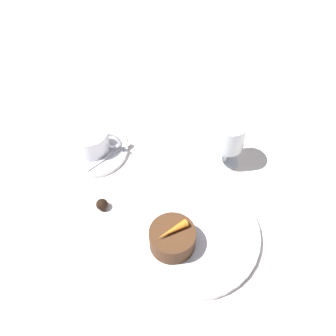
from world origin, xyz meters
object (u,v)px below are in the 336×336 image
(dessert_cake, at_px, (172,238))
(dinner_plate, at_px, (191,233))
(coffee_cup, at_px, (91,140))
(wine_glass, at_px, (229,137))
(fork, at_px, (282,243))

(dessert_cake, bearing_deg, dinner_plate, 42.94)
(coffee_cup, relative_size, wine_glass, 0.94)
(fork, bearing_deg, coffee_cup, 156.56)
(fork, height_order, dessert_cake, dessert_cake)
(coffee_cup, xyz_separation_m, dessert_cake, (0.20, -0.21, -0.00))
(dinner_plate, bearing_deg, dessert_cake, -137.06)
(coffee_cup, bearing_deg, wine_glass, 1.99)
(dinner_plate, bearing_deg, wine_glass, 74.12)
(coffee_cup, height_order, fork, coffee_cup)
(fork, bearing_deg, dinner_plate, -178.34)
(coffee_cup, relative_size, dessert_cake, 1.30)
(dinner_plate, xyz_separation_m, wine_glass, (0.05, 0.19, 0.07))
(wine_glass, bearing_deg, dinner_plate, -105.88)
(wine_glass, relative_size, fork, 0.64)
(wine_glass, xyz_separation_m, dessert_cake, (-0.09, -0.22, -0.04))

